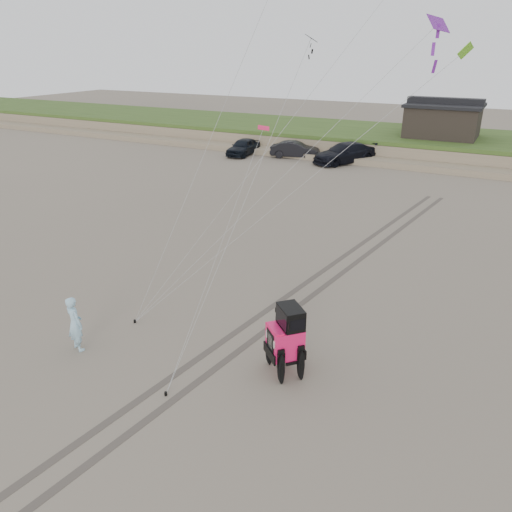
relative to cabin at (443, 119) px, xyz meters
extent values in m
plane|color=#6B6054|center=(-2.00, -37.00, -3.24)|extent=(160.00, 160.00, 0.00)
cube|color=#7A6B54|center=(-2.00, 1.00, -2.54)|extent=(160.00, 12.00, 1.40)
cube|color=#2D4719|center=(-2.00, 1.00, -1.69)|extent=(160.00, 12.00, 0.35)
cube|color=#7A6B54|center=(-2.00, -5.50, -2.99)|extent=(160.00, 3.50, 0.50)
cube|color=black|center=(0.00, 0.00, -0.21)|extent=(6.00, 5.00, 2.60)
cube|color=black|center=(0.00, 0.00, 1.21)|extent=(6.40, 5.40, 0.25)
cube|color=black|center=(0.00, 0.00, 1.59)|extent=(6.40, 1.20, 0.50)
imported|color=black|center=(-15.86, -7.89, -2.49)|extent=(1.96, 4.47, 1.50)
imported|color=black|center=(-11.22, -6.77, -2.52)|extent=(4.58, 2.51, 1.43)
imported|color=black|center=(-6.64, -6.86, -2.40)|extent=(5.00, 6.14, 1.67)
imported|color=#98E0EB|center=(-5.30, -38.20, -2.29)|extent=(0.79, 0.63, 1.90)
cube|color=black|center=(-1.16, -29.14, 6.23)|extent=(0.59, 0.66, 0.31)
cube|color=#69198D|center=(2.98, -27.27, 6.70)|extent=(0.81, 1.17, 0.64)
cube|color=#73DC26|center=(4.27, -29.38, 5.82)|extent=(0.40, 0.83, 0.57)
cube|color=#E01C4F|center=(-3.33, -28.70, 2.78)|extent=(0.55, 0.50, 0.22)
cylinder|color=black|center=(-4.78, -36.04, -3.18)|extent=(0.08, 0.08, 0.12)
cylinder|color=black|center=(-1.30, -38.81, -3.18)|extent=(0.08, 0.08, 0.12)
cube|color=#4C443D|center=(-0.40, -29.00, -3.23)|extent=(4.42, 29.74, 0.01)
cube|color=#4C443D|center=(0.40, -29.00, -3.23)|extent=(4.42, 29.74, 0.01)
camera|label=1|loc=(6.32, -47.85, 5.94)|focal=35.00mm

